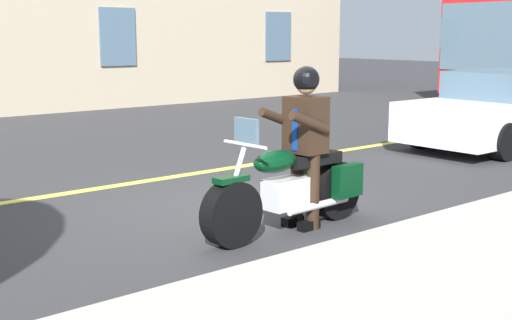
% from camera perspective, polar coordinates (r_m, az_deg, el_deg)
% --- Properties ---
extents(ground_plane, '(80.00, 80.00, 0.00)m').
position_cam_1_polar(ground_plane, '(8.35, -1.01, -3.86)').
color(ground_plane, '#333335').
extents(lane_center_stripe, '(60.00, 0.16, 0.01)m').
position_cam_1_polar(lane_center_stripe, '(9.95, -8.22, -1.60)').
color(lane_center_stripe, '#E5DB4C').
rests_on(lane_center_stripe, ground_plane).
extents(motorcycle_main, '(2.22, 0.66, 1.26)m').
position_cam_1_polar(motorcycle_main, '(7.24, 3.01, -2.42)').
color(motorcycle_main, black).
rests_on(motorcycle_main, ground_plane).
extents(rider_main, '(0.64, 0.57, 1.74)m').
position_cam_1_polar(rider_main, '(7.28, 4.08, 2.30)').
color(rider_main, black).
rests_on(rider_main, ground_plane).
extents(car_silver, '(4.60, 1.92, 1.40)m').
position_cam_1_polar(car_silver, '(13.66, 20.30, 4.03)').
color(car_silver, white).
rests_on(car_silver, ground_plane).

